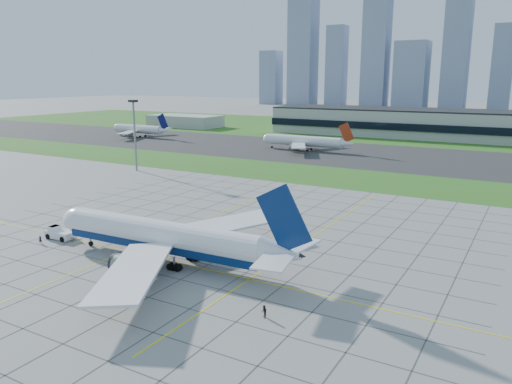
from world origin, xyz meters
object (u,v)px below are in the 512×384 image
pushback_tug (59,233)px  crew_far (264,312)px  airliner (165,237)px  light_mast (134,126)px  crew_near (40,239)px  distant_jet_1 (304,141)px  distant_jet_0 (140,129)px

pushback_tug → crew_far: pushback_tug is taller
airliner → crew_far: bearing=-24.0°
light_mast → crew_near: size_ratio=15.09×
pushback_tug → distant_jet_1: (-10.18, 146.82, 3.34)m
crew_far → distant_jet_0: (-171.27, 160.37, 3.55)m
airliner → distant_jet_0: size_ratio=1.28×
distant_jet_1 → light_mast: bearing=-111.9°
airliner → crew_far: 28.93m
light_mast → crew_far: (96.82, -77.98, -15.25)m
crew_near → pushback_tug: bearing=40.6°
distant_jet_0 → crew_near: bearing=-53.2°
crew_near → crew_far: 55.86m
light_mast → airliner: light_mast is taller
pushback_tug → crew_near: pushback_tug is taller
light_mast → crew_near: bearing=-60.3°
pushback_tug → crew_far: 55.81m
crew_far → distant_jet_0: distant_jet_0 is taller
crew_far → light_mast: bearing=-172.8°
crew_near → distant_jet_0: size_ratio=0.04×
pushback_tug → distant_jet_0: size_ratio=0.22×
crew_far → distant_jet_1: 169.68m
distant_jet_0 → distant_jet_1: same height
airliner → pushback_tug: (-28.25, -0.71, -3.51)m
pushback_tug → light_mast: bearing=119.1°
crew_near → distant_jet_0: 193.22m
distant_jet_0 → distant_jet_1: size_ratio=0.98×
light_mast → pushback_tug: light_mast is taller
distant_jet_1 → distant_jet_0: bearing=178.0°
crew_near → distant_jet_1: distant_jet_1 is taller
distant_jet_0 → light_mast: bearing=-47.9°
crew_near → distant_jet_1: size_ratio=0.04×
light_mast → distant_jet_0: size_ratio=0.60×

